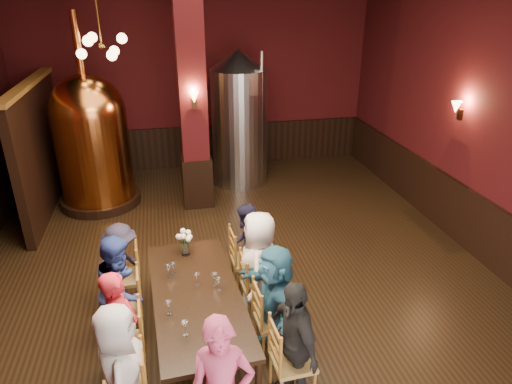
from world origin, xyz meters
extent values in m
plane|color=black|center=(0.00, 0.00, 0.00)|extent=(10.00, 10.00, 0.00)
cube|color=#410D11|center=(0.00, 5.00, 2.25)|extent=(8.00, 0.02, 4.50)
cube|color=#410D11|center=(4.00, 0.00, 2.25)|extent=(0.02, 10.00, 4.50)
cube|color=black|center=(3.96, 0.00, 0.50)|extent=(0.08, 9.90, 1.00)
cube|color=black|center=(0.00, 4.96, 0.50)|extent=(7.90, 0.08, 1.00)
cube|color=#410D11|center=(-0.30, 2.80, 2.25)|extent=(0.58, 0.58, 4.50)
cube|color=black|center=(-3.20, 3.20, 1.20)|extent=(0.22, 3.50, 2.40)
cube|color=black|center=(-0.67, -1.25, 0.72)|extent=(1.13, 2.45, 0.06)
cylinder|color=black|center=(-1.17, -0.14, 0.34)|extent=(0.07, 0.07, 0.69)
cylinder|color=black|center=(-0.29, -0.09, 0.34)|extent=(0.07, 0.07, 0.69)
imported|color=silver|center=(-1.47, -2.30, 0.74)|extent=(0.48, 0.73, 1.47)
imported|color=red|center=(-1.50, -1.63, 0.70)|extent=(0.39, 0.54, 1.40)
imported|color=navy|center=(-1.54, -0.97, 0.73)|extent=(0.48, 0.76, 1.45)
imported|color=#201D2C|center=(-1.57, -0.30, 0.63)|extent=(0.66, 0.90, 1.25)
imported|color=black|center=(0.23, -2.21, 0.72)|extent=(0.53, 0.89, 1.43)
imported|color=#2A6380|center=(0.20, -1.54, 0.72)|extent=(0.66, 1.39, 1.44)
imported|color=white|center=(0.16, -0.88, 0.76)|extent=(0.66, 0.85, 1.52)
imported|color=black|center=(0.13, -0.21, 0.66)|extent=(0.49, 0.70, 1.31)
cylinder|color=black|center=(-2.24, 3.21, 0.09)|extent=(1.56, 1.56, 0.17)
cylinder|color=#C2692C|center=(-2.24, 3.21, 1.04)|extent=(1.39, 1.39, 1.73)
sphere|color=#C2692C|center=(-2.24, 3.21, 1.91)|extent=(1.39, 1.39, 1.39)
cylinder|color=#C2692C|center=(-2.24, 3.21, 3.12)|extent=(0.14, 0.14, 1.13)
cylinder|color=#B2B2B7|center=(0.74, 3.79, 1.24)|extent=(1.57, 1.57, 2.49)
cone|color=#B2B2B7|center=(0.74, 3.79, 2.69)|extent=(1.19, 1.19, 0.40)
cylinder|color=#B2B2B7|center=(1.14, 3.39, 1.49)|extent=(0.08, 0.08, 2.79)
cylinder|color=white|center=(-0.73, -0.36, 0.85)|extent=(0.11, 0.11, 0.20)
camera|label=1|loc=(-0.90, -5.68, 4.02)|focal=32.00mm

